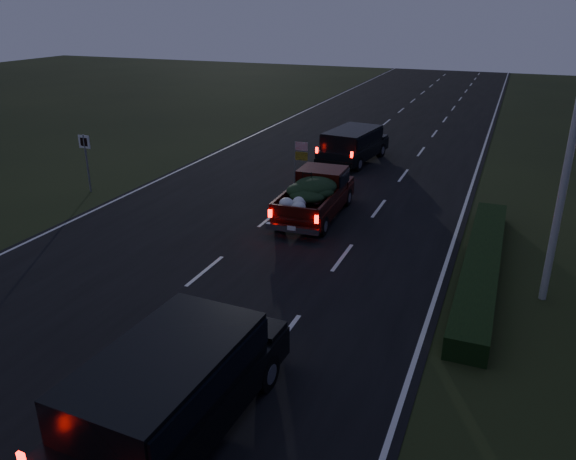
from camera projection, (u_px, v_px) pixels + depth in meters
The scene contains 7 objects.
ground at pixel (205, 271), 17.07m from camera, with size 120.00×120.00×0.00m, color black.
road_asphalt at pixel (205, 271), 17.06m from camera, with size 14.00×120.00×0.02m, color black.
hedge_row at pixel (482, 264), 16.84m from camera, with size 1.00×10.00×0.60m, color black.
route_sign at pixel (86, 154), 23.69m from camera, with size 0.55×0.08×2.50m.
pickup_truck at pixel (316, 193), 21.16m from camera, with size 1.99×4.88×2.53m.
lead_suv at pixel (353, 142), 28.48m from camera, with size 2.62×5.08×1.40m.
rear_suv at pixel (172, 382), 10.23m from camera, with size 2.52×5.38×1.52m.
Camera 1 is at (8.07, -13.31, 7.55)m, focal length 35.00 mm.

